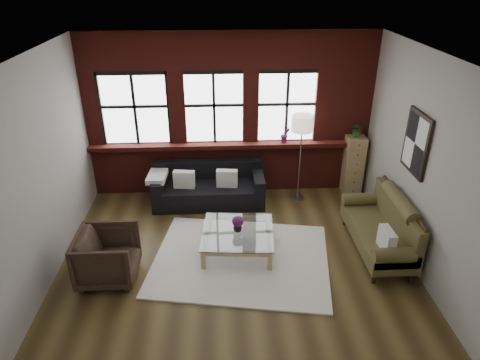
{
  "coord_description": "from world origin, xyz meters",
  "views": [
    {
      "loc": [
        -0.22,
        -5.47,
        4.26
      ],
      "look_at": [
        0.1,
        0.6,
        1.15
      ],
      "focal_mm": 32.0,
      "sensor_mm": 36.0,
      "label": 1
    }
  ],
  "objects_px": {
    "vintage_settee": "(378,225)",
    "vase": "(238,227)",
    "armchair": "(108,256)",
    "floor_lamp": "(300,155)",
    "drawer_chest": "(353,165)",
    "dark_sofa": "(209,185)",
    "coffee_table": "(238,241)"
  },
  "relations": [
    {
      "from": "vintage_settee",
      "to": "vase",
      "type": "bearing_deg",
      "value": 177.01
    },
    {
      "from": "armchair",
      "to": "floor_lamp",
      "type": "xyz_separation_m",
      "value": [
        3.23,
        2.26,
        0.55
      ]
    },
    {
      "from": "vase",
      "to": "drawer_chest",
      "type": "relative_size",
      "value": 0.13
    },
    {
      "from": "dark_sofa",
      "to": "vintage_settee",
      "type": "xyz_separation_m",
      "value": [
        2.74,
        -1.72,
        0.1
      ]
    },
    {
      "from": "dark_sofa",
      "to": "armchair",
      "type": "height_order",
      "value": "armchair"
    },
    {
      "from": "vintage_settee",
      "to": "coffee_table",
      "type": "distance_m",
      "value": 2.28
    },
    {
      "from": "dark_sofa",
      "to": "vintage_settee",
      "type": "distance_m",
      "value": 3.24
    },
    {
      "from": "vintage_settee",
      "to": "dark_sofa",
      "type": "bearing_deg",
      "value": 147.94
    },
    {
      "from": "dark_sofa",
      "to": "floor_lamp",
      "type": "relative_size",
      "value": 1.13
    },
    {
      "from": "vintage_settee",
      "to": "floor_lamp",
      "type": "distance_m",
      "value": 2.1
    },
    {
      "from": "armchair",
      "to": "floor_lamp",
      "type": "relative_size",
      "value": 0.46
    },
    {
      "from": "vintage_settee",
      "to": "armchair",
      "type": "relative_size",
      "value": 2.13
    },
    {
      "from": "coffee_table",
      "to": "drawer_chest",
      "type": "xyz_separation_m",
      "value": [
        2.43,
        1.94,
        0.42
      ]
    },
    {
      "from": "vase",
      "to": "dark_sofa",
      "type": "bearing_deg",
      "value": 106.99
    },
    {
      "from": "dark_sofa",
      "to": "vase",
      "type": "height_order",
      "value": "dark_sofa"
    },
    {
      "from": "dark_sofa",
      "to": "drawer_chest",
      "type": "bearing_deg",
      "value": 6.6
    },
    {
      "from": "vintage_settee",
      "to": "floor_lamp",
      "type": "bearing_deg",
      "value": 118.28
    },
    {
      "from": "dark_sofa",
      "to": "floor_lamp",
      "type": "distance_m",
      "value": 1.86
    },
    {
      "from": "armchair",
      "to": "floor_lamp",
      "type": "bearing_deg",
      "value": -54.63
    },
    {
      "from": "vase",
      "to": "coffee_table",
      "type": "bearing_deg",
      "value": 0.0
    },
    {
      "from": "vase",
      "to": "floor_lamp",
      "type": "distance_m",
      "value": 2.18
    },
    {
      "from": "dark_sofa",
      "to": "coffee_table",
      "type": "height_order",
      "value": "dark_sofa"
    },
    {
      "from": "vintage_settee",
      "to": "floor_lamp",
      "type": "height_order",
      "value": "floor_lamp"
    },
    {
      "from": "armchair",
      "to": "floor_lamp",
      "type": "distance_m",
      "value": 3.98
    },
    {
      "from": "armchair",
      "to": "coffee_table",
      "type": "bearing_deg",
      "value": -73.02
    },
    {
      "from": "vintage_settee",
      "to": "vase",
      "type": "relative_size",
      "value": 12.0
    },
    {
      "from": "vase",
      "to": "drawer_chest",
      "type": "bearing_deg",
      "value": 38.56
    },
    {
      "from": "vintage_settee",
      "to": "armchair",
      "type": "xyz_separation_m",
      "value": [
        -4.2,
        -0.46,
        -0.1
      ]
    },
    {
      "from": "dark_sofa",
      "to": "vase",
      "type": "distance_m",
      "value": 1.67
    },
    {
      "from": "dark_sofa",
      "to": "coffee_table",
      "type": "xyz_separation_m",
      "value": [
        0.49,
        -1.6,
        -0.2
      ]
    },
    {
      "from": "dark_sofa",
      "to": "floor_lamp",
      "type": "xyz_separation_m",
      "value": [
        1.77,
        0.08,
        0.56
      ]
    },
    {
      "from": "vintage_settee",
      "to": "vase",
      "type": "xyz_separation_m",
      "value": [
        -2.25,
        0.12,
        -0.04
      ]
    }
  ]
}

